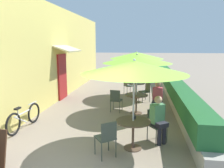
% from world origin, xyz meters
% --- Properties ---
extents(cafe_facade_wall, '(0.98, 13.65, 4.20)m').
position_xyz_m(cafe_facade_wall, '(-2.54, 6.69, 2.09)').
color(cafe_facade_wall, '#E0CC6B').
rests_on(cafe_facade_wall, ground_plane).
extents(planter_hedge, '(0.60, 12.65, 1.01)m').
position_xyz_m(planter_hedge, '(2.75, 6.72, 0.54)').
color(planter_hedge, gray).
rests_on(planter_hedge, ground_plane).
extents(patio_table_near, '(0.85, 0.85, 0.72)m').
position_xyz_m(patio_table_near, '(1.15, 1.56, 0.55)').
color(patio_table_near, brown).
rests_on(patio_table_near, ground_plane).
extents(patio_umbrella_near, '(2.48, 2.48, 2.23)m').
position_xyz_m(patio_umbrella_near, '(1.15, 1.56, 2.03)').
color(patio_umbrella_near, '#B7B7BC').
rests_on(patio_umbrella_near, ground_plane).
extents(cafe_chair_near_left, '(0.56, 0.56, 0.87)m').
position_xyz_m(cafe_chair_near_left, '(1.72, 2.08, 0.52)').
color(cafe_chair_near_left, '#384238').
rests_on(cafe_chair_near_left, ground_plane).
extents(seated_patron_near_left, '(0.50, 0.51, 1.25)m').
position_xyz_m(seated_patron_near_left, '(1.78, 1.99, 0.69)').
color(seated_patron_near_left, '#23232D').
rests_on(seated_patron_near_left, ground_plane).
extents(cafe_chair_near_right, '(0.56, 0.56, 0.87)m').
position_xyz_m(cafe_chair_near_right, '(0.58, 1.03, 0.52)').
color(cafe_chair_near_right, '#384238').
rests_on(cafe_chair_near_right, ground_plane).
extents(coffee_cup_near, '(0.07, 0.07, 0.09)m').
position_xyz_m(coffee_cup_near, '(1.17, 1.68, 0.77)').
color(coffee_cup_near, '#232328').
rests_on(coffee_cup_near, patio_table_near).
extents(patio_table_mid, '(0.85, 0.85, 0.72)m').
position_xyz_m(patio_table_mid, '(1.13, 4.37, 0.55)').
color(patio_table_mid, brown).
rests_on(patio_table_mid, ground_plane).
extents(patio_umbrella_mid, '(2.48, 2.48, 2.23)m').
position_xyz_m(patio_umbrella_mid, '(1.13, 4.37, 2.03)').
color(patio_umbrella_mid, '#B7B7BC').
rests_on(patio_umbrella_mid, ground_plane).
extents(cafe_chair_mid_left, '(0.46, 0.46, 0.87)m').
position_xyz_m(cafe_chair_mid_left, '(0.36, 4.41, 0.52)').
color(cafe_chair_mid_left, '#384238').
rests_on(cafe_chair_mid_left, ground_plane).
extents(cafe_chair_mid_right, '(0.46, 0.46, 0.87)m').
position_xyz_m(cafe_chair_mid_right, '(1.90, 4.32, 0.52)').
color(cafe_chair_mid_right, '#384238').
rests_on(cafe_chair_mid_right, ground_plane).
extents(seated_patron_mid_right, '(0.38, 0.45, 1.25)m').
position_xyz_m(seated_patron_mid_right, '(1.88, 4.21, 0.69)').
color(seated_patron_mid_right, '#23232D').
rests_on(seated_patron_mid_right, ground_plane).
extents(coffee_cup_mid, '(0.07, 0.07, 0.09)m').
position_xyz_m(coffee_cup_mid, '(1.04, 4.26, 0.77)').
color(coffee_cup_mid, '#232328').
rests_on(coffee_cup_mid, patio_table_mid).
extents(patio_table_far, '(0.85, 0.85, 0.72)m').
position_xyz_m(patio_table_far, '(1.03, 6.78, 0.55)').
color(patio_table_far, brown).
rests_on(patio_table_far, ground_plane).
extents(patio_umbrella_far, '(2.48, 2.48, 2.23)m').
position_xyz_m(patio_umbrella_far, '(1.03, 6.78, 2.03)').
color(patio_umbrella_far, '#B7B7BC').
rests_on(patio_umbrella_far, ground_plane).
extents(cafe_chair_far_left, '(0.55, 0.55, 0.87)m').
position_xyz_m(cafe_chair_far_left, '(1.48, 6.15, 0.52)').
color(cafe_chair_far_left, '#384238').
rests_on(cafe_chair_far_left, ground_plane).
extents(cafe_chair_far_right, '(0.55, 0.55, 0.87)m').
position_xyz_m(cafe_chair_far_right, '(0.58, 7.40, 0.52)').
color(cafe_chair_far_right, '#384238').
rests_on(cafe_chair_far_right, ground_plane).
extents(bicycle_leaning, '(0.16, 1.72, 0.75)m').
position_xyz_m(bicycle_leaning, '(-2.20, 2.38, 0.35)').
color(bicycle_leaning, black).
rests_on(bicycle_leaning, ground_plane).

